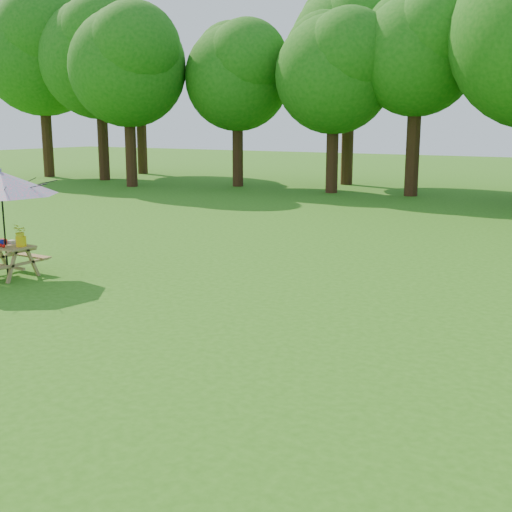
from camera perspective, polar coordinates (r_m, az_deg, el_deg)
The scene contains 4 objects.
picnic_table at distance 14.29m, azimuth -21.27°, elevation -0.45°, with size 1.20×1.32×0.67m.
patio_umbrella at distance 14.06m, azimuth -21.75°, elevation 6.03°, with size 2.71×2.71×2.26m.
produce_bins at distance 14.28m, azimuth -21.51°, elevation 1.15°, with size 0.32×0.43×0.13m.
flower_bucket at distance 13.92m, azimuth -20.20°, elevation 1.80°, with size 0.33×0.31×0.46m.
Camera 1 is at (6.53, -4.32, 3.14)m, focal length 45.00 mm.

